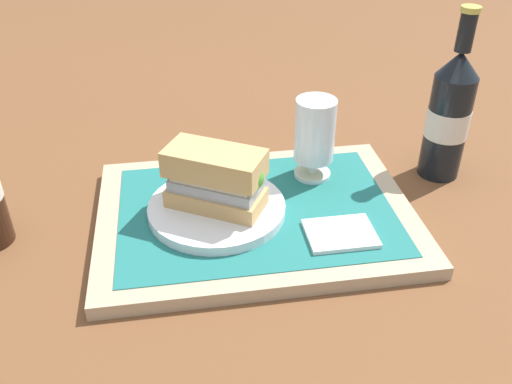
% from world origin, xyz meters
% --- Properties ---
extents(ground_plane, '(3.00, 3.00, 0.00)m').
position_xyz_m(ground_plane, '(0.00, 0.00, 0.00)').
color(ground_plane, brown).
extents(tray, '(0.44, 0.32, 0.02)m').
position_xyz_m(tray, '(0.00, 0.00, 0.01)').
color(tray, tan).
rests_on(tray, ground_plane).
extents(placemat, '(0.38, 0.27, 0.00)m').
position_xyz_m(placemat, '(0.00, 0.00, 0.02)').
color(placemat, '#1E6B66').
rests_on(placemat, tray).
extents(plate, '(0.19, 0.19, 0.01)m').
position_xyz_m(plate, '(-0.06, 0.00, 0.03)').
color(plate, white).
rests_on(plate, placemat).
extents(sandwich, '(0.14, 0.12, 0.08)m').
position_xyz_m(sandwich, '(-0.05, -0.00, 0.08)').
color(sandwich, tan).
rests_on(sandwich, plate).
extents(beer_glass, '(0.06, 0.06, 0.12)m').
position_xyz_m(beer_glass, '(0.10, 0.08, 0.09)').
color(beer_glass, silver).
rests_on(beer_glass, placemat).
extents(napkin_folded, '(0.09, 0.07, 0.01)m').
position_xyz_m(napkin_folded, '(0.10, -0.08, 0.02)').
color(napkin_folded, white).
rests_on(napkin_folded, placemat).
extents(beer_bottle, '(0.07, 0.07, 0.27)m').
position_xyz_m(beer_bottle, '(0.31, 0.08, 0.10)').
color(beer_bottle, black).
rests_on(beer_bottle, ground_plane).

